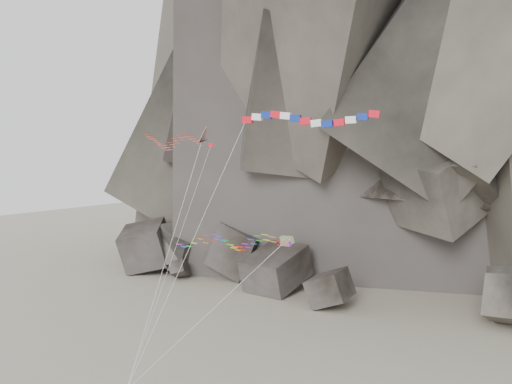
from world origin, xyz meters
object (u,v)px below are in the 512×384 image
Objects in this scene: banner_kite at (306,120)px; pennant_kite at (192,200)px; delta_kite at (169,140)px; parafoil_kite at (225,241)px.

pennant_kite is (-11.69, -0.11, -6.79)m from banner_kite.
delta_kite is 1.50× the size of parafoil_kite.
delta_kite reaches higher than pennant_kite.
pennant_kite reaches higher than parafoil_kite.
delta_kite reaches higher than parafoil_kite.
delta_kite is 0.97× the size of banner_kite.
parafoil_kite is (9.31, -2.62, -8.99)m from delta_kite.
pennant_kite is at bearing 162.97° from banner_kite.
parafoil_kite is at bearing 152.63° from banner_kite.
pennant_kite is (-2.30, -1.73, 3.69)m from parafoil_kite.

